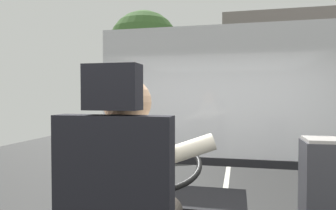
{
  "coord_description": "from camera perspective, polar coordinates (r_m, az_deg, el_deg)",
  "views": [
    {
      "loc": [
        0.26,
        -1.64,
        2.01
      ],
      "look_at": [
        -0.48,
        1.58,
        1.92
      ],
      "focal_mm": 32.82,
      "sensor_mm": 36.0,
      "label": 1
    }
  ],
  "objects": [
    {
      "name": "windshield_panel",
      "position": [
        3.27,
        8.37,
        -1.09
      ],
      "size": [
        2.5,
        0.08,
        1.48
      ],
      "color": "silver"
    },
    {
      "name": "ground",
      "position": [
        10.64,
        11.45,
        -9.39
      ],
      "size": [
        18.0,
        44.0,
        0.06
      ],
      "color": "#2F2F2F"
    },
    {
      "name": "parked_car_blue",
      "position": [
        14.35,
        28.29,
        -3.89
      ],
      "size": [
        1.92,
        4.4,
        1.3
      ],
      "color": "navy",
      "rests_on": "ground"
    },
    {
      "name": "bus_driver",
      "position": [
        1.49,
        -6.79,
        -15.44
      ],
      "size": [
        0.76,
        0.59,
        0.82
      ],
      "color": "#332D28",
      "rests_on": "driver_seat"
    },
    {
      "name": "street_tree",
      "position": [
        14.19,
        -4.45,
        10.71
      ],
      "size": [
        3.17,
        3.17,
        5.85
      ],
      "color": "#4C3828",
      "rests_on": "ground"
    }
  ]
}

